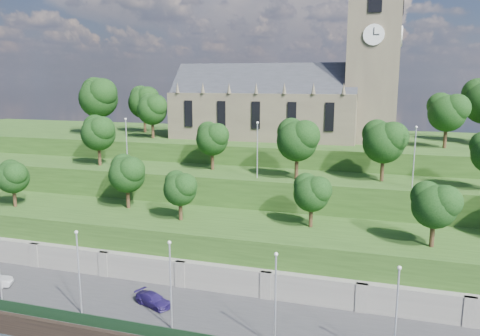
% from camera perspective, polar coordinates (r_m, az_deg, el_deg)
% --- Properties ---
extents(promenade, '(160.00, 12.00, 2.00)m').
position_cam_1_polar(promenade, '(49.97, -4.27, -18.36)').
color(promenade, '#2D2D30').
rests_on(promenade, ground).
extents(fence, '(160.00, 0.10, 1.20)m').
position_cam_1_polar(fence, '(44.86, -6.96, -19.71)').
color(fence, black).
rests_on(fence, promenade).
extents(retaining_wall, '(160.00, 2.10, 5.00)m').
position_cam_1_polar(retaining_wall, '(54.28, -1.93, -14.08)').
color(retaining_wall, slate).
rests_on(retaining_wall, ground).
extents(embankment_lower, '(160.00, 12.00, 8.00)m').
position_cam_1_polar(embankment_lower, '(58.97, -0.00, -10.41)').
color(embankment_lower, '#234416').
rests_on(embankment_lower, ground).
extents(embankment_upper, '(160.00, 10.00, 12.00)m').
position_cam_1_polar(embankment_upper, '(68.37, 2.72, -5.65)').
color(embankment_upper, '#234416').
rests_on(embankment_upper, ground).
extents(hilltop, '(160.00, 32.00, 15.00)m').
position_cam_1_polar(hilltop, '(87.92, 6.14, -0.99)').
color(hilltop, '#234416').
rests_on(hilltop, ground).
extents(church, '(38.60, 12.35, 27.60)m').
position_cam_1_polar(church, '(82.05, 6.35, 8.75)').
color(church, brown).
rests_on(church, hilltop).
extents(trees_lower, '(68.84, 8.78, 7.38)m').
position_cam_1_polar(trees_lower, '(55.98, 2.40, -2.29)').
color(trees_lower, '#332214').
rests_on(trees_lower, embankment_lower).
extents(trees_upper, '(60.44, 8.15, 8.22)m').
position_cam_1_polar(trees_upper, '(64.61, 5.08, 3.61)').
color(trees_upper, '#332214').
rests_on(trees_upper, embankment_upper).
extents(trees_hilltop, '(77.49, 16.16, 10.72)m').
position_cam_1_polar(trees_hilltop, '(81.60, 4.42, 8.04)').
color(trees_hilltop, '#332214').
rests_on(trees_hilltop, hilltop).
extents(lamp_posts_promenade, '(60.36, 0.36, 8.77)m').
position_cam_1_polar(lamp_posts_promenade, '(45.14, -8.47, -13.25)').
color(lamp_posts_promenade, '#B2B2B7').
rests_on(lamp_posts_promenade, promenade).
extents(lamp_posts_upper, '(40.36, 0.36, 7.76)m').
position_cam_1_polar(lamp_posts_upper, '(63.30, 2.13, 2.75)').
color(lamp_posts_upper, '#B2B2B7').
rests_on(lamp_posts_upper, embankment_upper).
extents(car_right, '(4.72, 3.27, 1.27)m').
position_cam_1_polar(car_right, '(51.56, -10.53, -15.50)').
color(car_right, '#21164F').
rests_on(car_right, promenade).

